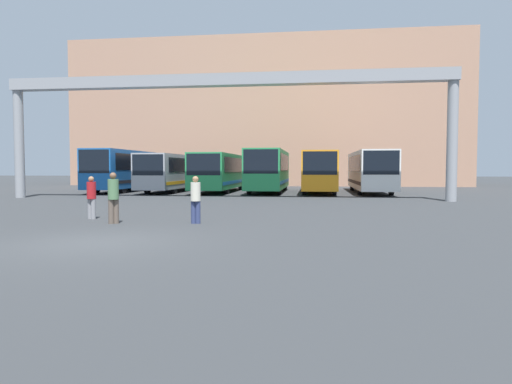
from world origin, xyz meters
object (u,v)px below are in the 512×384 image
Objects in this scene: bus_slot_5 at (370,169)px; pedestrian_near_center at (196,198)px; bus_slot_1 at (174,170)px; pedestrian_near_right at (91,196)px; pedestrian_near_left at (113,197)px; bus_slot_4 at (319,170)px; bus_slot_3 at (269,168)px; bus_slot_0 at (126,168)px; bus_slot_2 at (220,170)px.

pedestrian_near_center is (-8.29, -21.10, -0.95)m from bus_slot_5.
pedestrian_near_right is at bearing -81.04° from bus_slot_1.
pedestrian_near_left is (-2.77, -0.38, 0.07)m from pedestrian_near_center.
pedestrian_near_center is at bearing -111.45° from bus_slot_5.
bus_slot_4 is 6.28× the size of pedestrian_near_left.
pedestrian_near_center is at bearing -91.26° from bus_slot_3.
pedestrian_near_center is (-0.45, -20.56, -1.02)m from bus_slot_3.
bus_slot_0 is at bearing -178.40° from bus_slot_5.
bus_slot_0 is 0.99× the size of bus_slot_4.
bus_slot_3 is (3.92, -0.27, 0.15)m from bus_slot_2.
pedestrian_near_center is 1.02× the size of pedestrian_near_right.
pedestrian_near_left is (-3.22, -20.94, -0.95)m from bus_slot_3.
bus_slot_2 reaches higher than pedestrian_near_center.
bus_slot_3 reaches higher than bus_slot_2.
bus_slot_0 is 23.48m from pedestrian_near_center.
bus_slot_4 is 22.16m from pedestrian_near_left.
bus_slot_3 is 6.26× the size of pedestrian_near_left.
bus_slot_4 is at bearing -2.52° from bus_slot_1.
bus_slot_5 reaches higher than pedestrian_near_left.
pedestrian_near_right is (-8.57, -19.71, -0.95)m from bus_slot_4.
bus_slot_2 is at bearing 178.22° from bus_slot_4.
bus_slot_1 is at bearing -69.13° from pedestrian_near_right.
pedestrian_near_center reaches higher than pedestrian_near_right.
pedestrian_near_center is at bearing -29.35° from pedestrian_near_left.
bus_slot_3 is at bearing -92.68° from pedestrian_near_center.
pedestrian_near_left is at bearing -77.87° from bus_slot_1.
pedestrian_near_left is at bearing -98.75° from bus_slot_3.
bus_slot_2 reaches higher than pedestrian_near_left.
bus_slot_0 reaches higher than pedestrian_near_left.
bus_slot_4 is at bearing -103.41° from pedestrian_near_center.
bus_slot_3 is at bearing 44.12° from pedestrian_near_left.
bus_slot_0 is 6.25× the size of pedestrian_near_left.
bus_slot_3 is 20.59m from pedestrian_near_center.
bus_slot_2 is at bearing -178.66° from bus_slot_5.
bus_slot_5 is 7.56× the size of pedestrian_near_right.
bus_slot_3 is at bearing -3.89° from bus_slot_2.
bus_slot_2 is 19.99m from pedestrian_near_right.
bus_slot_1 is 1.09× the size of bus_slot_4.
bus_slot_2 is 21.13m from pedestrian_near_center.
pedestrian_near_center is at bearing -61.19° from bus_slot_0.
bus_slot_2 is 6.56× the size of pedestrian_near_left.
bus_slot_5 is 6.88× the size of pedestrian_near_left.
bus_slot_0 is 20.96m from pedestrian_near_right.
bus_slot_2 is 11.76m from bus_slot_5.
bus_slot_1 is at bearing -179.99° from bus_slot_5.
bus_slot_5 reaches higher than bus_slot_1.
bus_slot_2 reaches higher than pedestrian_near_right.
bus_slot_1 is 22.37m from pedestrian_near_center.
bus_slot_3 is 3.92m from bus_slot_4.
pedestrian_near_right is at bearing -92.09° from bus_slot_2.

